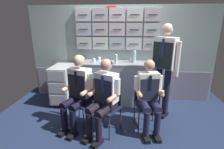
# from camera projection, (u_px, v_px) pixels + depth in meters

# --- Properties ---
(ground) EXTENTS (4.80, 4.80, 0.04)m
(ground) POSITION_uv_depth(u_px,v_px,m) (115.00, 130.00, 3.11)
(ground) COLOR #202D4D
(galley_bulkhead) EXTENTS (4.20, 0.14, 2.15)m
(galley_bulkhead) POSITION_uv_depth(u_px,v_px,m) (120.00, 53.00, 4.08)
(galley_bulkhead) COLOR #8FA5A0
(galley_bulkhead) RESTS_ON ground
(galley_counter) EXTENTS (1.74, 0.53, 0.94)m
(galley_counter) POSITION_uv_depth(u_px,v_px,m) (122.00, 83.00, 3.99)
(galley_counter) COLOR #A1A7B4
(galley_counter) RESTS_ON ground
(service_trolley) EXTENTS (0.40, 0.65, 0.87)m
(service_trolley) POSITION_uv_depth(u_px,v_px,m) (63.00, 83.00, 3.96)
(service_trolley) COLOR black
(service_trolley) RESTS_ON ground
(folding_chair_left) EXTENTS (0.51, 0.51, 0.84)m
(folding_chair_left) POSITION_uv_depth(u_px,v_px,m) (83.00, 96.00, 3.19)
(folding_chair_left) COLOR #2D2D33
(folding_chair_left) RESTS_ON ground
(crew_member_left) EXTENTS (0.55, 0.69, 1.28)m
(crew_member_left) POSITION_uv_depth(u_px,v_px,m) (78.00, 89.00, 3.00)
(crew_member_left) COLOR black
(crew_member_left) RESTS_ON ground
(folding_chair_center) EXTENTS (0.54, 0.54, 0.84)m
(folding_chair_center) POSITION_uv_depth(u_px,v_px,m) (109.00, 101.00, 2.98)
(folding_chair_center) COLOR #2D2D33
(folding_chair_center) RESTS_ON ground
(crew_member_center) EXTENTS (0.58, 0.68, 1.26)m
(crew_member_center) POSITION_uv_depth(u_px,v_px,m) (104.00, 95.00, 2.80)
(crew_member_center) COLOR black
(crew_member_center) RESTS_ON ground
(folding_chair_near_trolley) EXTENTS (0.46, 0.47, 0.84)m
(folding_chair_near_trolley) POSITION_uv_depth(u_px,v_px,m) (146.00, 98.00, 3.10)
(folding_chair_near_trolley) COLOR #2D2D33
(folding_chair_near_trolley) RESTS_ON ground
(crew_member_near_trolley) EXTENTS (0.48, 0.62, 1.23)m
(crew_member_near_trolley) POSITION_uv_depth(u_px,v_px,m) (149.00, 94.00, 2.90)
(crew_member_near_trolley) COLOR black
(crew_member_near_trolley) RESTS_ON ground
(crew_member_standing) EXTENTS (0.47, 0.42, 1.78)m
(crew_member_standing) POSITION_uv_depth(u_px,v_px,m) (164.00, 62.00, 3.27)
(crew_member_standing) COLOR black
(crew_member_standing) RESTS_ON ground
(water_bottle_blue_cap) EXTENTS (0.07, 0.07, 0.29)m
(water_bottle_blue_cap) POSITION_uv_depth(u_px,v_px,m) (134.00, 56.00, 3.82)
(water_bottle_blue_cap) COLOR silver
(water_bottle_blue_cap) RESTS_ON galley_counter
(sparkling_bottle_green) EXTENTS (0.06, 0.06, 0.24)m
(sparkling_bottle_green) POSITION_uv_depth(u_px,v_px,m) (116.00, 59.00, 3.69)
(sparkling_bottle_green) COLOR silver
(sparkling_bottle_green) RESTS_ON galley_counter
(espresso_cup_small) EXTENTS (0.06, 0.06, 0.08)m
(espresso_cup_small) POSITION_uv_depth(u_px,v_px,m) (131.00, 60.00, 3.90)
(espresso_cup_small) COLOR silver
(espresso_cup_small) RESTS_ON galley_counter
(coffee_cup_white) EXTENTS (0.06, 0.06, 0.07)m
(coffee_cup_white) POSITION_uv_depth(u_px,v_px,m) (99.00, 58.00, 4.07)
(coffee_cup_white) COLOR white
(coffee_cup_white) RESTS_ON galley_counter
(paper_cup_blue) EXTENTS (0.07, 0.07, 0.09)m
(paper_cup_blue) POSITION_uv_depth(u_px,v_px,m) (94.00, 60.00, 3.86)
(paper_cup_blue) COLOR white
(paper_cup_blue) RESTS_ON galley_counter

